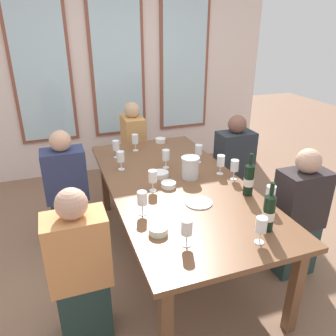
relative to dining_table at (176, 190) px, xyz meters
name	(u,v)px	position (x,y,z in m)	size (l,w,h in m)	color
ground_plane	(175,254)	(0.00, 0.00, -0.67)	(12.00, 12.00, 0.00)	#84604A
back_wall_with_windows	(117,65)	(0.00, 2.21, 0.78)	(4.29, 0.10, 2.90)	silver
dining_table	(176,190)	(0.00, 0.00, 0.00)	(1.09, 2.23, 0.74)	brown
white_plate_0	(199,203)	(0.03, -0.38, 0.07)	(0.20, 0.20, 0.01)	white
metal_pitcher	(190,168)	(0.15, 0.05, 0.16)	(0.16, 0.16, 0.19)	silver
wine_bottle_0	(269,212)	(0.31, -0.83, 0.20)	(0.08, 0.08, 0.34)	black
wine_bottle_1	(249,179)	(0.45, -0.38, 0.20)	(0.08, 0.08, 0.34)	black
tasting_bowl_0	(158,230)	(-0.36, -0.63, 0.09)	(0.12, 0.12, 0.05)	white
tasting_bowl_1	(168,185)	(-0.09, -0.05, 0.09)	(0.12, 0.12, 0.04)	white
tasting_bowl_2	(160,140)	(0.20, 1.00, 0.09)	(0.11, 0.11, 0.05)	white
tasting_bowl_3	(160,174)	(-0.09, 0.16, 0.09)	(0.15, 0.15, 0.04)	white
wine_glass_0	(199,150)	(0.36, 0.34, 0.19)	(0.07, 0.07, 0.17)	white
wine_glass_1	(116,146)	(-0.35, 0.73, 0.19)	(0.07, 0.07, 0.17)	white
wine_glass_2	(187,228)	(-0.24, -0.81, 0.18)	(0.07, 0.07, 0.17)	white
wine_glass_3	(221,162)	(0.43, 0.03, 0.18)	(0.07, 0.07, 0.17)	white
wine_glass_4	(121,157)	(-0.37, 0.42, 0.18)	(0.07, 0.07, 0.17)	white
wine_glass_5	(235,166)	(0.49, -0.10, 0.19)	(0.07, 0.07, 0.17)	white
wine_glass_6	(166,156)	(0.02, 0.32, 0.18)	(0.07, 0.07, 0.17)	white
wine_glass_7	(135,140)	(-0.13, 0.85, 0.18)	(0.07, 0.07, 0.17)	white
wine_glass_8	(142,199)	(-0.40, -0.38, 0.19)	(0.07, 0.07, 0.17)	white
wine_glass_9	(153,177)	(-0.22, -0.07, 0.19)	(0.07, 0.07, 0.17)	white
wine_glass_10	(261,226)	(0.18, -0.93, 0.18)	(0.07, 0.07, 0.17)	white
wine_glass_11	(271,193)	(0.49, -0.60, 0.18)	(0.07, 0.07, 0.17)	white
seated_person_0	(80,271)	(-0.86, -0.57, -0.15)	(0.38, 0.24, 1.11)	#213532
seated_person_1	(298,217)	(0.86, -0.51, -0.15)	(0.38, 0.24, 1.11)	#243936
seated_person_2	(67,190)	(-0.86, 0.59, -0.15)	(0.38, 0.24, 1.11)	#243939
seated_person_3	(233,168)	(0.86, 0.52, -0.15)	(0.38, 0.24, 1.11)	#22323D
seated_person_4	(134,149)	(0.00, 1.47, -0.15)	(0.24, 0.38, 1.11)	#262643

